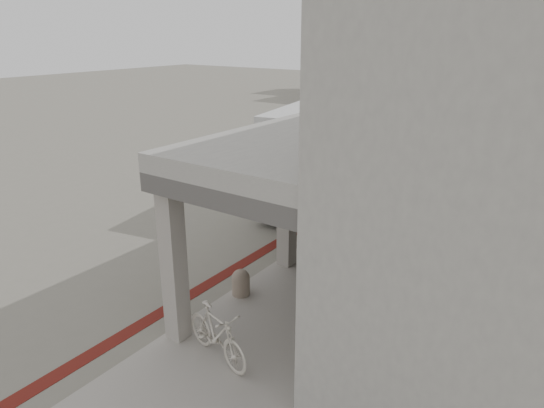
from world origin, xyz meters
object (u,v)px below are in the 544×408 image
Objects in this scene: bench at (399,264)px; bicycle_cream at (217,334)px; utility_cabinet at (385,247)px; fedex_truck at (331,147)px.

bench is 1.06× the size of bicycle_cream.
bicycle_cream is at bearing -87.36° from bench.
bench is 1.79× the size of utility_cabinet.
fedex_truck is 4.48× the size of bench.
bench is (4.70, -4.94, -1.45)m from fedex_truck.
utility_cabinet reaches higher than bench.
bicycle_cream reaches higher than utility_cabinet.
fedex_truck reaches higher than bench.
utility_cabinet is (4.19, -4.65, -1.23)m from fedex_truck.
bicycle_cream is (-1.59, -5.19, 0.23)m from bench.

